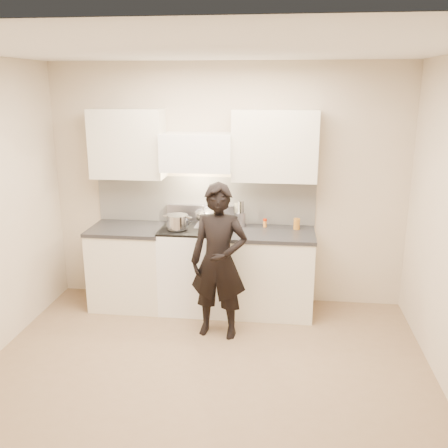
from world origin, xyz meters
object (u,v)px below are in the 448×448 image
(person, at_px, (219,262))
(counter_right, at_px, (271,272))
(utensil_crock, at_px, (241,219))
(wok, at_px, (210,216))
(stove, at_px, (197,267))

(person, bearing_deg, counter_right, 57.71)
(counter_right, xyz_separation_m, utensil_crock, (-0.36, 0.18, 0.55))
(wok, bearing_deg, utensil_crock, 10.81)
(utensil_crock, xyz_separation_m, person, (-0.14, -0.80, -0.23))
(wok, xyz_separation_m, person, (0.20, -0.73, -0.27))
(stove, xyz_separation_m, utensil_crock, (0.47, 0.18, 0.53))
(counter_right, bearing_deg, wok, 170.26)
(stove, bearing_deg, wok, 42.67)
(stove, height_order, utensil_crock, utensil_crock)
(counter_right, xyz_separation_m, wok, (-0.70, 0.12, 0.59))
(utensil_crock, bearing_deg, person, -100.08)
(stove, xyz_separation_m, counter_right, (0.83, 0.00, -0.01))
(counter_right, relative_size, person, 0.59)
(wok, bearing_deg, person, -74.87)
(stove, height_order, wok, wok)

